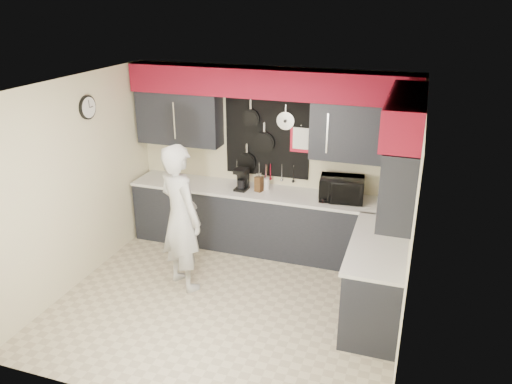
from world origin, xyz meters
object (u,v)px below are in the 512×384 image
(knife_block, at_px, (259,184))
(utensil_crock, at_px, (265,183))
(person, at_px, (181,218))
(microwave, at_px, (342,189))
(coffee_maker, at_px, (242,179))

(knife_block, height_order, utensil_crock, knife_block)
(utensil_crock, bearing_deg, person, -117.09)
(microwave, height_order, knife_block, microwave)
(utensil_crock, bearing_deg, coffee_maker, -158.73)
(microwave, distance_m, knife_block, 1.14)
(utensil_crock, bearing_deg, knife_block, -114.03)
(person, bearing_deg, coffee_maker, -77.02)
(knife_block, relative_size, coffee_maker, 0.69)
(utensil_crock, relative_size, coffee_maker, 0.51)
(utensil_crock, height_order, coffee_maker, coffee_maker)
(microwave, bearing_deg, utensil_crock, 169.80)
(utensil_crock, xyz_separation_m, coffee_maker, (-0.30, -0.12, 0.08))
(coffee_maker, bearing_deg, person, -104.14)
(knife_block, bearing_deg, person, -101.37)
(microwave, height_order, coffee_maker, microwave)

